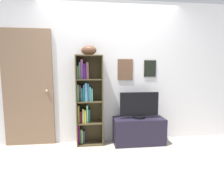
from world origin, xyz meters
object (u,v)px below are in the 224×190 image
at_px(bookshelf, 87,99).
at_px(tv_stand, 139,131).
at_px(football, 89,50).
at_px(television, 139,106).
at_px(door, 28,89).

distance_m(bookshelf, tv_stand, 1.10).
relative_size(bookshelf, football, 5.83).
bearing_deg(television, football, 174.94).
xyz_separation_m(tv_stand, door, (-1.94, 0.19, 0.78)).
distance_m(football, door, 1.25).
bearing_deg(football, bookshelf, 152.23).
bearing_deg(bookshelf, tv_stand, -6.47).
relative_size(football, television, 0.39).
distance_m(television, door, 1.98).
bearing_deg(tv_stand, television, 90.00).
height_order(tv_stand, door, door).
relative_size(tv_stand, television, 1.31).
xyz_separation_m(football, tv_stand, (0.88, -0.08, -1.43)).
height_order(bookshelf, football, football).
relative_size(tv_stand, door, 0.45).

